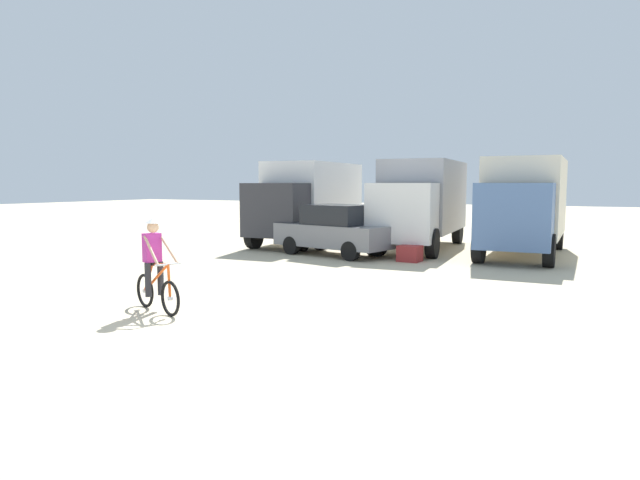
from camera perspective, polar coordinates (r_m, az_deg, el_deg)
The scene contains 7 objects.
ground_plane at distance 9.63m, azimuth -9.36°, elevation -9.14°, with size 120.00×120.00×0.00m, color beige.
box_truck_avon_van at distance 23.20m, azimuth -1.19°, elevation 4.32°, with size 2.68×6.85×3.35m.
box_truck_grey_hauler at distance 21.58m, azimuth 10.41°, elevation 4.12°, with size 2.81×6.89×3.35m.
box_truck_cream_rv at distance 20.46m, azimuth 20.31°, elevation 3.77°, with size 2.50×6.79×3.35m.
sedan_parked at distance 19.13m, azimuth 1.57°, elevation 1.03°, with size 4.49×2.67×1.76m.
cyclist_orange_shirt at distance 11.18m, azimuth -16.63°, elevation -2.80°, with size 1.65×0.74×1.82m.
supply_crate at distance 17.89m, azimuth 9.22°, elevation -1.38°, with size 0.59×0.69×0.51m, color #9E2D2D.
Camera 1 is at (5.58, -7.46, 2.47)m, focal length 31.08 mm.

